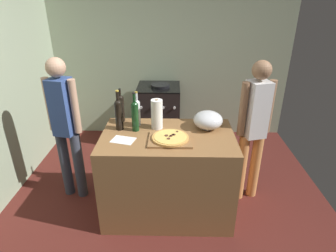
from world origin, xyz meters
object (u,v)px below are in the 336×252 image
pizza (170,137)px  wine_bottle_green (119,113)px  wine_bottle_amber (135,115)px  stove (159,115)px  wine_bottle_dark (121,107)px  person_in_stripes (65,123)px  paper_towel_roll (157,114)px  wine_bottle_clear (137,111)px  person_in_red (254,126)px  mixing_bowl (208,120)px

pizza → wine_bottle_green: bearing=155.8°
wine_bottle_amber → stove: 1.58m
wine_bottle_dark → person_in_stripes: bearing=-171.0°
paper_towel_roll → wine_bottle_clear: size_ratio=0.84×
paper_towel_roll → person_in_stripes: 0.98m
wine_bottle_dark → person_in_stripes: 0.60m
pizza → stove: size_ratio=0.36×
stove → person_in_red: bearing=-51.1°
pizza → mixing_bowl: size_ratio=1.16×
wine_bottle_green → wine_bottle_clear: size_ratio=1.13×
pizza → paper_towel_roll: size_ratio=1.13×
mixing_bowl → stove: bearing=112.3°
paper_towel_roll → wine_bottle_clear: (-0.20, 0.06, 0.01)m
paper_towel_roll → stove: paper_towel_roll is taller
pizza → paper_towel_roll: (-0.14, 0.27, 0.12)m
wine_bottle_green → stove: 1.58m
pizza → person_in_stripes: bearing=163.0°
pizza → wine_bottle_clear: wine_bottle_clear is taller
paper_towel_roll → person_in_stripes: bearing=175.9°
wine_bottle_green → wine_bottle_dark: 0.20m
paper_towel_roll → wine_bottle_green: 0.37m
wine_bottle_green → person_in_red: bearing=4.9°
pizza → mixing_bowl: 0.46m
pizza → person_in_red: bearing=22.0°
mixing_bowl → wine_bottle_clear: 0.72m
person_in_red → mixing_bowl: bearing=-171.2°
wine_bottle_clear → person_in_red: size_ratio=0.23×
wine_bottle_green → person_in_red: size_ratio=0.26×
pizza → wine_bottle_green: wine_bottle_green is taller
wine_bottle_amber → person_in_stripes: 0.78m
person_in_stripes → person_in_red: person_in_stripes is taller
stove → person_in_stripes: size_ratio=0.60×
wine_bottle_amber → wine_bottle_green: bearing=171.8°
pizza → wine_bottle_dark: size_ratio=0.94×
mixing_bowl → person_in_stripes: 1.48m
person_in_red → wine_bottle_dark: bearing=176.6°
wine_bottle_clear → person_in_stripes: person_in_stripes is taller
wine_bottle_dark → person_in_red: bearing=-3.4°
wine_bottle_clear → person_in_red: (1.20, 0.02, -0.16)m
wine_bottle_green → person_in_red: 1.38m
person_in_red → person_in_stripes: bearing=-179.7°
wine_bottle_clear → person_in_red: person_in_red is taller
wine_bottle_clear → wine_bottle_dark: size_ratio=1.00×
wine_bottle_clear → person_in_stripes: 0.77m
mixing_bowl → person_in_stripes: size_ratio=0.18×
pizza → wine_bottle_amber: 0.43m
wine_bottle_clear → pizza: bearing=-43.9°
pizza → person_in_stripes: size_ratio=0.21×
mixing_bowl → wine_bottle_clear: bearing=175.3°
wine_bottle_clear → wine_bottle_dark: same height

